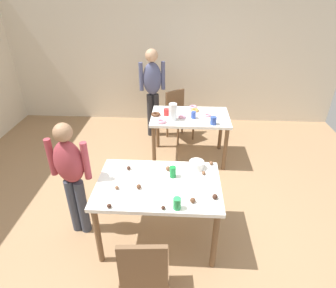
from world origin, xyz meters
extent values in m
plane|color=#9E7A56|center=(0.00, 0.00, 0.00)|extent=(6.40, 6.40, 0.00)
cube|color=beige|center=(0.00, 3.20, 1.30)|extent=(6.40, 0.10, 2.60)
cube|color=white|center=(0.00, -0.06, 0.73)|extent=(1.26, 0.84, 0.04)
cylinder|color=brown|center=(-0.57, -0.42, 0.35)|extent=(0.06, 0.06, 0.71)
cylinder|color=brown|center=(0.57, -0.42, 0.35)|extent=(0.06, 0.06, 0.71)
cylinder|color=brown|center=(-0.57, 0.29, 0.35)|extent=(0.06, 0.06, 0.71)
cylinder|color=brown|center=(0.57, 0.29, 0.35)|extent=(0.06, 0.06, 0.71)
cube|color=white|center=(0.34, 1.64, 0.73)|extent=(1.19, 0.75, 0.04)
cylinder|color=brown|center=(-0.19, 1.32, 0.35)|extent=(0.06, 0.06, 0.71)
cylinder|color=brown|center=(0.88, 1.32, 0.35)|extent=(0.06, 0.06, 0.71)
cylinder|color=brown|center=(-0.19, 1.95, 0.35)|extent=(0.06, 0.06, 0.71)
cylinder|color=brown|center=(0.88, 1.95, 0.35)|extent=(0.06, 0.06, 0.71)
cube|color=brown|center=(-0.06, -0.78, 0.43)|extent=(0.43, 0.43, 0.04)
cube|color=brown|center=(-0.04, -0.96, 0.66)|extent=(0.38, 0.07, 0.42)
cylinder|color=brown|center=(-0.24, -0.62, 0.21)|extent=(0.04, 0.04, 0.41)
cylinder|color=brown|center=(0.10, -0.60, 0.21)|extent=(0.04, 0.04, 0.41)
cube|color=brown|center=(0.19, 2.29, 0.43)|extent=(0.56, 0.56, 0.04)
cube|color=brown|center=(0.08, 2.44, 0.66)|extent=(0.33, 0.26, 0.42)
cylinder|color=brown|center=(0.43, 2.26, 0.21)|extent=(0.04, 0.04, 0.41)
cylinder|color=brown|center=(0.16, 2.05, 0.21)|extent=(0.04, 0.04, 0.41)
cylinder|color=brown|center=(0.23, 2.53, 0.21)|extent=(0.04, 0.04, 0.41)
cylinder|color=brown|center=(-0.05, 2.33, 0.21)|extent=(0.04, 0.04, 0.41)
cylinder|color=#383D4C|center=(-0.97, 0.00, 0.35)|extent=(0.11, 0.11, 0.69)
cylinder|color=#383D4C|center=(-0.86, -0.02, 0.35)|extent=(0.11, 0.11, 0.69)
ellipsoid|color=#9E3842|center=(-0.91, -0.01, 0.94)|extent=(0.34, 0.24, 0.49)
sphere|color=#997051|center=(-0.91, -0.01, 1.28)|extent=(0.19, 0.19, 0.19)
cylinder|color=#9E3842|center=(-1.10, 0.02, 0.98)|extent=(0.08, 0.08, 0.42)
cylinder|color=#9E3842|center=(-0.72, -0.03, 0.98)|extent=(0.08, 0.08, 0.42)
cylinder|color=#28282D|center=(-0.26, 2.42, 0.40)|extent=(0.11, 0.11, 0.80)
cylinder|color=#28282D|center=(-0.36, 2.40, 0.40)|extent=(0.11, 0.11, 0.80)
ellipsoid|color=#4C5175|center=(-0.31, 2.41, 1.08)|extent=(0.35, 0.26, 0.57)
sphere|color=tan|center=(-0.31, 2.41, 1.48)|extent=(0.22, 0.22, 0.22)
cylinder|color=#4C5175|center=(-0.12, 2.45, 1.13)|extent=(0.08, 0.08, 0.48)
cylinder|color=#4C5175|center=(-0.50, 2.37, 1.13)|extent=(0.08, 0.08, 0.48)
cylinder|color=white|center=(0.40, 0.23, 0.79)|extent=(0.16, 0.16, 0.09)
cylinder|color=#198438|center=(0.14, 0.06, 0.81)|extent=(0.07, 0.07, 0.12)
cube|color=silver|center=(0.33, -0.07, 0.75)|extent=(0.17, 0.02, 0.01)
cylinder|color=green|center=(0.20, -0.42, 0.81)|extent=(0.07, 0.07, 0.12)
sphere|color=#3D2319|center=(0.55, -0.27, 0.78)|extent=(0.05, 0.05, 0.05)
sphere|color=brown|center=(0.34, -0.33, 0.78)|extent=(0.05, 0.05, 0.05)
sphere|color=brown|center=(0.47, 0.12, 0.77)|extent=(0.04, 0.04, 0.04)
sphere|color=#3D2319|center=(0.08, -0.44, 0.77)|extent=(0.04, 0.04, 0.04)
sphere|color=brown|center=(-0.40, -0.18, 0.77)|extent=(0.04, 0.04, 0.04)
sphere|color=#3D2319|center=(-0.34, 0.16, 0.77)|extent=(0.04, 0.04, 0.04)
sphere|color=brown|center=(-0.19, -0.16, 0.77)|extent=(0.05, 0.05, 0.05)
sphere|color=brown|center=(0.09, 0.17, 0.78)|extent=(0.05, 0.05, 0.05)
sphere|color=#3D2319|center=(-0.41, -0.44, 0.77)|extent=(0.04, 0.04, 0.04)
sphere|color=brown|center=(0.56, 0.31, 0.77)|extent=(0.04, 0.04, 0.04)
cylinder|color=white|center=(0.09, 1.48, 0.88)|extent=(0.12, 0.12, 0.25)
cylinder|color=#3351B2|center=(0.39, 1.55, 0.80)|extent=(0.07, 0.07, 0.11)
cylinder|color=red|center=(-0.02, 1.63, 0.80)|extent=(0.09, 0.09, 0.10)
cylinder|color=#3351B2|center=(0.67, 1.35, 0.81)|extent=(0.09, 0.09, 0.12)
torus|color=pink|center=(0.22, 1.56, 0.77)|extent=(0.11, 0.11, 0.03)
torus|color=pink|center=(0.61, 1.64, 0.77)|extent=(0.11, 0.11, 0.03)
torus|color=gold|center=(0.42, 1.81, 0.77)|extent=(0.12, 0.12, 0.04)
torus|color=pink|center=(0.39, 1.94, 0.77)|extent=(0.13, 0.13, 0.04)
torus|color=pink|center=(-0.07, 1.37, 0.77)|extent=(0.14, 0.14, 0.04)
torus|color=brown|center=(-0.18, 1.62, 0.77)|extent=(0.14, 0.14, 0.04)
camera|label=1|loc=(0.23, -2.35, 2.53)|focal=30.27mm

